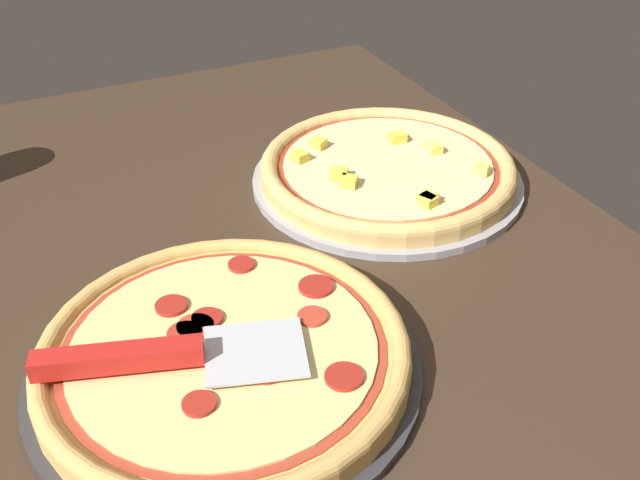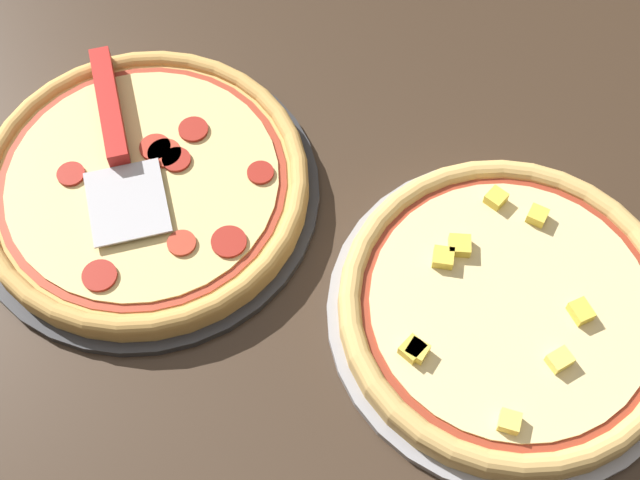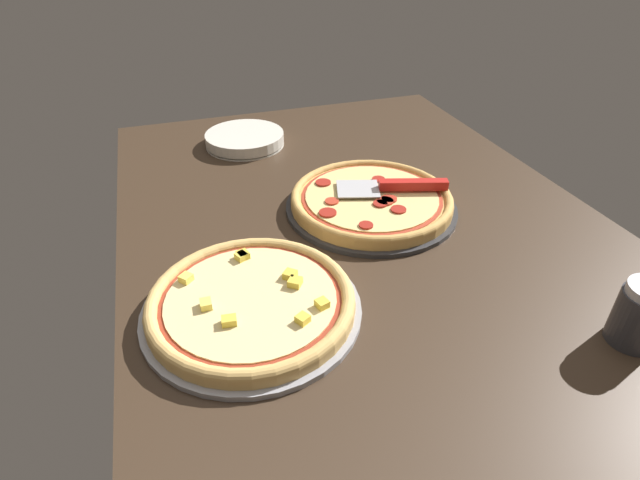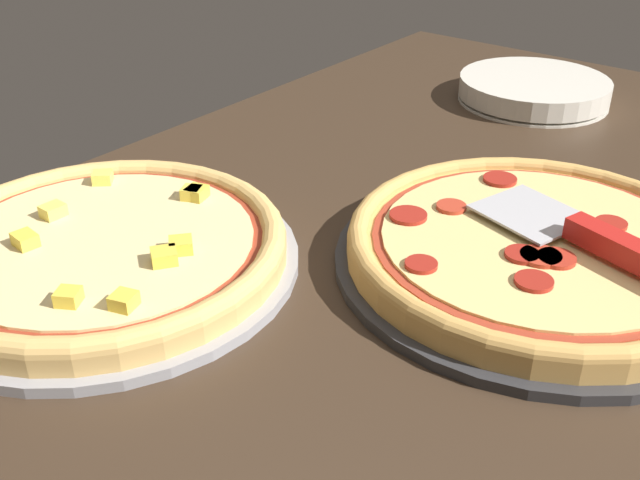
# 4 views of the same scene
# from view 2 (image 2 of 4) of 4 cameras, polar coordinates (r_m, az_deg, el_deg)

# --- Properties ---
(ground_plane) EXTENTS (1.40, 1.00, 0.04)m
(ground_plane) POSITION_cam_2_polar(r_m,az_deg,el_deg) (0.98, -8.22, 1.78)
(ground_plane) COLOR #38281C
(pizza_pan_front) EXTENTS (0.37, 0.37, 0.01)m
(pizza_pan_front) POSITION_cam_2_polar(r_m,az_deg,el_deg) (0.98, -11.03, 2.94)
(pizza_pan_front) COLOR #2D2D30
(pizza_pan_front) RESTS_ON ground_plane
(pizza_front) EXTENTS (0.35, 0.35, 0.03)m
(pizza_front) POSITION_cam_2_polar(r_m,az_deg,el_deg) (0.96, -11.23, 3.57)
(pizza_front) COLOR tan
(pizza_front) RESTS_ON pizza_pan_front
(pizza_pan_back) EXTENTS (0.36, 0.36, 0.01)m
(pizza_pan_back) POSITION_cam_2_polar(r_m,az_deg,el_deg) (0.91, 11.87, -4.69)
(pizza_pan_back) COLOR #939399
(pizza_pan_back) RESTS_ON ground_plane
(pizza_back) EXTENTS (0.34, 0.34, 0.03)m
(pizza_back) POSITION_cam_2_polar(r_m,az_deg,el_deg) (0.89, 12.07, -4.19)
(pizza_back) COLOR #DBAD60
(pizza_back) RESTS_ON pizza_pan_back
(serving_spatula) EXTENTS (0.12, 0.25, 0.02)m
(serving_spatula) POSITION_cam_2_polar(r_m,az_deg,el_deg) (0.98, -13.12, 7.20)
(serving_spatula) COLOR #B7B7BC
(serving_spatula) RESTS_ON pizza_front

